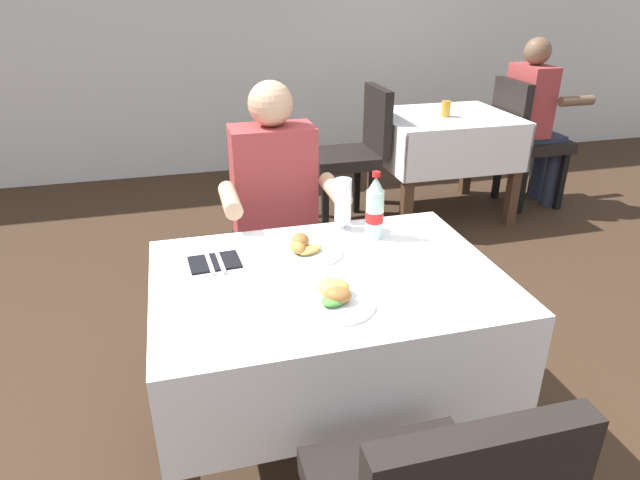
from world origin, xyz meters
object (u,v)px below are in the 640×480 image
object	(u,v)px
main_dining_table	(327,319)
beer_glass_left	(343,204)
plate_near_camera	(336,297)
background_table_tumbler	(446,109)
napkin_cutlery_set	(214,262)
background_dining_table	(443,141)
background_patron	(534,115)
seated_diner_far	(277,210)
background_chair_left	(355,148)
chair_far_diner_seat	(282,231)
background_chair_right	(525,136)
cola_bottle_primary	(375,209)
plate_far_diner	(305,248)

from	to	relation	value
main_dining_table	beer_glass_left	size ratio (longest dim) A/B	5.58
plate_near_camera	background_table_tumbler	size ratio (longest dim) A/B	2.05
napkin_cutlery_set	background_dining_table	xyz separation A→B (m)	(1.80, 1.88, -0.19)
beer_glass_left	background_patron	distance (m)	2.66
seated_diner_far	background_patron	xyz separation A→B (m)	(2.22, 1.36, 0.00)
background_dining_table	napkin_cutlery_set	bearing A→B (deg)	-133.85
main_dining_table	seated_diner_far	size ratio (longest dim) A/B	0.91
main_dining_table	background_chair_left	world-z (taller)	background_chair_left
chair_far_diner_seat	background_chair_right	xyz separation A→B (m)	(2.13, 1.25, 0.00)
seated_diner_far	chair_far_diner_seat	bearing A→B (deg)	69.89
background_patron	cola_bottle_primary	bearing A→B (deg)	-136.72
seated_diner_far	beer_glass_left	world-z (taller)	seated_diner_far
seated_diner_far	background_chair_left	bearing A→B (deg)	59.14
background_dining_table	background_table_tumbler	distance (m)	0.25
cola_bottle_primary	plate_far_diner	bearing A→B (deg)	-167.38
cola_bottle_primary	background_table_tumbler	world-z (taller)	cola_bottle_primary
beer_glass_left	background_dining_table	distance (m)	2.17
seated_diner_far	background_table_tumbler	bearing A→B (deg)	41.93
background_patron	background_table_tumbler	size ratio (longest dim) A/B	11.45
chair_far_diner_seat	background_dining_table	xyz separation A→B (m)	(1.45, 1.25, 0.01)
background_table_tumbler	plate_near_camera	bearing A→B (deg)	-123.44
cola_bottle_primary	napkin_cutlery_set	distance (m)	0.61
beer_glass_left	napkin_cutlery_set	world-z (taller)	beer_glass_left
chair_far_diner_seat	seated_diner_far	xyz separation A→B (m)	(-0.04, -0.11, 0.16)
seated_diner_far	cola_bottle_primary	world-z (taller)	seated_diner_far
chair_far_diner_seat	background_chair_right	bearing A→B (deg)	30.49
cola_bottle_primary	background_patron	bearing A→B (deg)	43.28
main_dining_table	plate_far_diner	distance (m)	0.26
seated_diner_far	napkin_cutlery_set	world-z (taller)	seated_diner_far
seated_diner_far	background_patron	size ratio (longest dim) A/B	1.00
main_dining_table	background_patron	size ratio (longest dim) A/B	0.91
beer_glass_left	background_table_tumbler	bearing A→B (deg)	52.81
background_chair_left	background_chair_right	world-z (taller)	same
napkin_cutlery_set	background_chair_right	distance (m)	3.12
seated_diner_far	plate_far_diner	size ratio (longest dim) A/B	4.91
beer_glass_left	background_table_tumbler	xyz separation A→B (m)	(1.26, 1.67, -0.05)
chair_far_diner_seat	napkin_cutlery_set	xyz separation A→B (m)	(-0.35, -0.63, 0.20)
background_chair_left	napkin_cutlery_set	bearing A→B (deg)	-120.97
main_dining_table	cola_bottle_primary	world-z (taller)	cola_bottle_primary
background_chair_left	background_chair_right	bearing A→B (deg)	0.00
seated_diner_far	background_dining_table	world-z (taller)	seated_diner_far
chair_far_diner_seat	background_table_tumbler	world-z (taller)	chair_far_diner_seat
chair_far_diner_seat	background_chair_right	distance (m)	2.47
background_chair_right	main_dining_table	bearing A→B (deg)	-135.98
plate_far_diner	background_patron	world-z (taller)	background_patron
seated_diner_far	background_dining_table	size ratio (longest dim) A/B	1.34
main_dining_table	plate_far_diner	size ratio (longest dim) A/B	4.46
main_dining_table	chair_far_diner_seat	distance (m)	0.80
background_chair_right	plate_far_diner	bearing A→B (deg)	-138.98
background_chair_left	plate_near_camera	bearing A→B (deg)	-109.64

